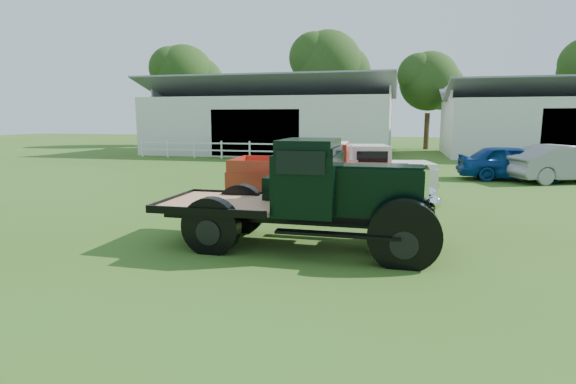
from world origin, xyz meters
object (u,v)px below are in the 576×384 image
(red_pickup, at_px, (319,175))
(white_pickup, at_px, (366,171))
(vintage_flatbed, at_px, (304,194))
(misc_car_grey, at_px, (565,164))
(misc_car_blue, at_px, (512,163))

(red_pickup, bearing_deg, white_pickup, 61.73)
(vintage_flatbed, bearing_deg, white_pickup, 83.28)
(white_pickup, relative_size, misc_car_grey, 0.98)
(white_pickup, bearing_deg, vintage_flatbed, -108.63)
(white_pickup, distance_m, misc_car_blue, 8.21)
(red_pickup, relative_size, misc_car_grey, 1.14)
(red_pickup, xyz_separation_m, misc_car_grey, (9.17, 7.87, -0.21))
(misc_car_blue, bearing_deg, vintage_flatbed, 147.86)
(white_pickup, distance_m, misc_car_grey, 9.59)
(vintage_flatbed, height_order, red_pickup, vintage_flatbed)
(misc_car_blue, height_order, misc_car_grey, misc_car_grey)
(red_pickup, relative_size, misc_car_blue, 1.21)
(vintage_flatbed, relative_size, red_pickup, 1.04)
(white_pickup, height_order, misc_car_blue, white_pickup)
(vintage_flatbed, bearing_deg, red_pickup, 95.54)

